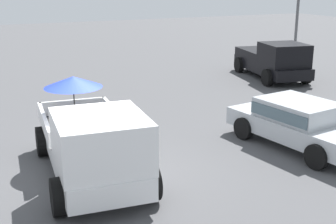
{
  "coord_description": "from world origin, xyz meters",
  "views": [
    {
      "loc": [
        10.26,
        -2.66,
        4.65
      ],
      "look_at": [
        -0.77,
        2.44,
        1.1
      ],
      "focal_mm": 49.4,
      "sensor_mm": 36.0,
      "label": 1
    }
  ],
  "objects": [
    {
      "name": "ground_plane",
      "position": [
        0.0,
        0.0,
        0.0
      ],
      "size": [
        80.0,
        80.0,
        0.0
      ],
      "primitive_type": "plane",
      "color": "#4C4C4F"
    },
    {
      "name": "pickup_truck_main",
      "position": [
        0.41,
        -0.04,
        0.99
      ],
      "size": [
        5.19,
        2.6,
        2.24
      ],
      "rotation": [
        0.0,
        0.0,
        -0.08
      ],
      "color": "black",
      "rests_on": "ground"
    },
    {
      "name": "pickup_truck_red",
      "position": [
        -7.31,
        10.95,
        0.87
      ],
      "size": [
        5.05,
        2.84,
        1.8
      ],
      "rotation": [
        0.0,
        0.0,
        -0.18
      ],
      "color": "black",
      "rests_on": "ground"
    },
    {
      "name": "parked_sedan_near",
      "position": [
        0.53,
        5.92,
        0.74
      ],
      "size": [
        4.51,
        2.45,
        1.33
      ],
      "rotation": [
        0.0,
        0.0,
        0.15
      ],
      "color": "black",
      "rests_on": "ground"
    },
    {
      "name": "motel_sign",
      "position": [
        -10.96,
        15.26,
        3.26
      ],
      "size": [
        1.4,
        0.16,
        4.6
      ],
      "color": "#59595B",
      "rests_on": "ground"
    }
  ]
}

